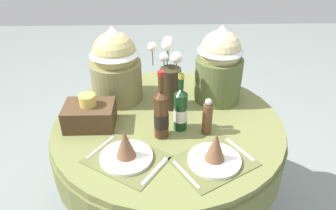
% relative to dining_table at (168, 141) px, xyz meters
% --- Properties ---
extents(dining_table, '(1.24, 1.24, 0.75)m').
position_rel_dining_table_xyz_m(dining_table, '(0.00, 0.00, 0.00)').
color(dining_table, olive).
rests_on(dining_table, ground).
extents(place_setting_left, '(0.43, 0.40, 0.16)m').
position_rel_dining_table_xyz_m(place_setting_left, '(-0.20, -0.30, 0.19)').
color(place_setting_left, brown).
rests_on(place_setting_left, dining_table).
extents(place_setting_right, '(0.42, 0.40, 0.16)m').
position_rel_dining_table_xyz_m(place_setting_right, '(0.20, -0.33, 0.19)').
color(place_setting_right, brown).
rests_on(place_setting_right, dining_table).
extents(flower_vase, '(0.18, 0.19, 0.38)m').
position_rel_dining_table_xyz_m(flower_vase, '(0.01, 0.16, 0.31)').
color(flower_vase, '#332819').
rests_on(flower_vase, dining_table).
extents(wine_bottle_left, '(0.07, 0.07, 0.31)m').
position_rel_dining_table_xyz_m(wine_bottle_left, '(0.06, -0.07, 0.26)').
color(wine_bottle_left, '#143819').
rests_on(wine_bottle_left, dining_table).
extents(wine_bottle_centre, '(0.07, 0.07, 0.36)m').
position_rel_dining_table_xyz_m(wine_bottle_centre, '(-0.04, -0.13, 0.27)').
color(wine_bottle_centre, '#422814').
rests_on(wine_bottle_centre, dining_table).
extents(pepper_mill, '(0.05, 0.05, 0.20)m').
position_rel_dining_table_xyz_m(pepper_mill, '(0.19, -0.11, 0.23)').
color(pepper_mill, brown).
rests_on(pepper_mill, dining_table).
extents(gift_tub_back_left, '(0.29, 0.29, 0.44)m').
position_rel_dining_table_xyz_m(gift_tub_back_left, '(-0.29, 0.25, 0.37)').
color(gift_tub_back_left, olive).
rests_on(gift_tub_back_left, dining_table).
extents(gift_tub_back_right, '(0.27, 0.27, 0.45)m').
position_rel_dining_table_xyz_m(gift_tub_back_right, '(0.30, 0.23, 0.38)').
color(gift_tub_back_right, '#566033').
rests_on(gift_tub_back_right, dining_table).
extents(woven_basket_side_left, '(0.25, 0.19, 0.18)m').
position_rel_dining_table_xyz_m(woven_basket_side_left, '(-0.41, -0.03, 0.21)').
color(woven_basket_side_left, '#47331E').
rests_on(woven_basket_side_left, dining_table).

